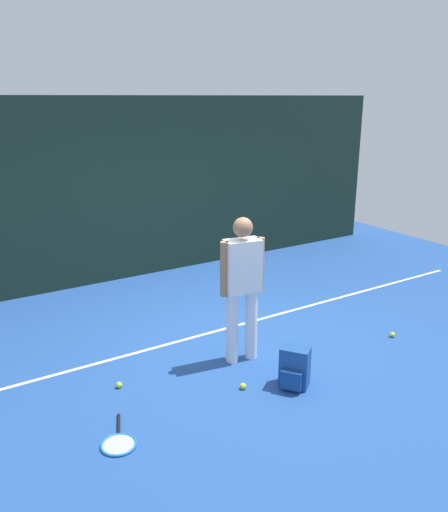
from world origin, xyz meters
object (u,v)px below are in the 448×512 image
tennis_racket (119,442)px  tennis_ball_mid_court (243,386)px  tennis_player (242,281)px  tennis_ball_by_fence (119,385)px  tennis_ball_near_player (392,335)px  backpack (294,368)px

tennis_racket → tennis_ball_mid_court: bearing=117.2°
tennis_player → tennis_ball_mid_court: tennis_player is taller
tennis_ball_by_fence → tennis_ball_mid_court: same height
tennis_ball_near_player → tennis_ball_by_fence: bearing=168.1°
tennis_player → backpack: bearing=109.2°
tennis_ball_mid_court → tennis_ball_near_player: bearing=-0.1°
tennis_player → tennis_ball_near_player: size_ratio=25.76×
backpack → tennis_ball_mid_court: backpack is taller
backpack → tennis_ball_by_fence: size_ratio=6.67×
tennis_player → tennis_ball_by_fence: size_ratio=25.76×
tennis_racket → backpack: backpack is taller
tennis_player → tennis_racket: (-1.79, -0.70, -0.95)m
tennis_player → tennis_ball_near_player: tennis_player is taller
tennis_ball_by_fence → tennis_ball_mid_court: bearing=-33.2°
backpack → tennis_ball_by_fence: 1.86m
tennis_ball_near_player → tennis_ball_mid_court: 2.31m
tennis_ball_near_player → tennis_ball_by_fence: same height
tennis_ball_near_player → tennis_ball_by_fence: (-3.40, 0.72, 0.00)m
tennis_player → tennis_ball_near_player: 2.24m
tennis_racket → tennis_ball_near_player: tennis_ball_near_player is taller
tennis_racket → backpack: size_ratio=1.44×
backpack → tennis_ball_by_fence: (-1.58, 0.95, -0.18)m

